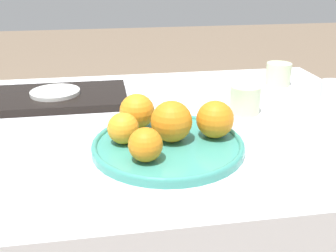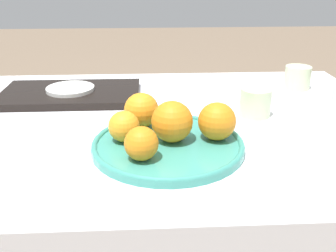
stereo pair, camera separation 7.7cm
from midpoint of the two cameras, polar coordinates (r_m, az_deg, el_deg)
The scene contains 11 objects.
table at distance 1.12m, azimuth -0.10°, elevation -16.42°, with size 1.20×0.82×0.71m.
fruit_platter at distance 0.78m, azimuth 2.80°, elevation -2.77°, with size 0.30×0.30×0.02m.
orange_0 at distance 0.78m, azimuth 3.43°, elevation 0.59°, with size 0.08×0.08×0.08m.
orange_1 at distance 0.71m, azimuth -0.79°, elevation -2.63°, with size 0.06×0.06×0.06m.
orange_2 at distance 0.78m, azimuth -3.62°, elevation -0.12°, with size 0.06×0.06×0.06m.
orange_3 at distance 0.80m, azimuth 9.87°, elevation 0.62°, with size 0.08×0.08×0.08m.
orange_4 at distance 0.85m, azimuth -1.29°, elevation 2.27°, with size 0.08×0.08×0.08m.
serving_tray at distance 1.11m, azimuth -12.01°, elevation 4.53°, with size 0.37×0.22×0.02m.
side_plate at distance 1.10m, azimuth -12.08°, elevation 5.27°, with size 0.13×0.13×0.01m.
cup_1 at distance 0.98m, azimuth 14.77°, elevation 3.30°, with size 0.07×0.07×0.07m.
cup_2 at distance 1.23m, azimuth 20.02°, elevation 6.61°, with size 0.07×0.07×0.07m.
Camera 2 is at (-0.01, -0.87, 1.06)m, focal length 42.00 mm.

